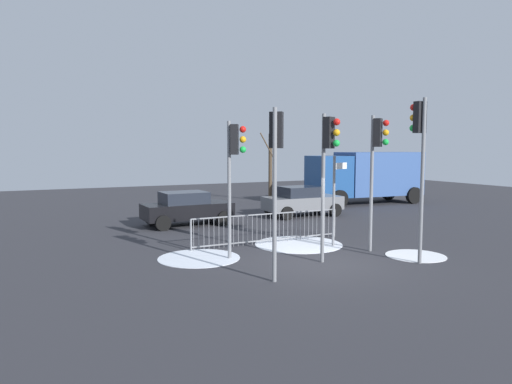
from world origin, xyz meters
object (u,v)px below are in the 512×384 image
Objects in this scene: traffic_light_foreground_right at (276,155)px; car_grey_far at (302,201)px; traffic_light_mid_right at (377,152)px; direction_sign_post at (335,196)px; traffic_light_foreground_left at (328,154)px; delivery_truck at (366,175)px; bare_tree_left at (271,165)px; car_black_mid at (187,208)px; traffic_light_rear_left at (420,143)px; traffic_light_mid_left at (234,158)px.

traffic_light_foreground_right reaches higher than car_grey_far.
traffic_light_mid_right is 1.42× the size of direction_sign_post.
delivery_truck is at bearing -158.54° from traffic_light_foreground_left.
delivery_truck is at bearing -35.24° from bare_tree_left.
traffic_light_mid_right is 8.98m from car_black_mid.
bare_tree_left is at bearing 77.27° from car_grey_far.
bare_tree_left is (8.13, 15.65, -0.88)m from traffic_light_foreground_right.
traffic_light_mid_right is at bearing -104.42° from bare_tree_left.
traffic_light_mid_right is 0.61× the size of delivery_truck.
bare_tree_left reaches higher than car_black_mid.
direction_sign_post reaches higher than car_black_mid.
bare_tree_left reaches higher than direction_sign_post.
traffic_light_rear_left is 2.68m from traffic_light_foreground_left.
car_grey_far is (1.97, 9.59, -2.74)m from traffic_light_rear_left.
car_grey_far is (2.10, 7.90, -2.46)m from traffic_light_mid_right.
traffic_light_rear_left is 1.25× the size of car_grey_far.
car_black_mid is 12.71m from delivery_truck.
delivery_truck is (12.90, 9.67, -1.32)m from traffic_light_mid_left.
bare_tree_left is at bearing 103.76° from traffic_light_foreground_right.
traffic_light_rear_left is at bearing 60.19° from delivery_truck.
direction_sign_post is 13.53m from bare_tree_left.
traffic_light_mid_right reaches higher than traffic_light_foreground_right.
car_black_mid is (-3.90, 7.70, -2.46)m from traffic_light_mid_right.
traffic_light_rear_left is 10.16m from car_grey_far.
traffic_light_foreground_left is 0.87× the size of bare_tree_left.
bare_tree_left is (3.63, 14.13, -0.91)m from traffic_light_mid_right.
traffic_light_foreground_left is 1.13× the size of car_black_mid.
traffic_light_foreground_left is (-2.42, 1.11, -0.32)m from traffic_light_rear_left.
traffic_light_mid_left is at bearing 40.62° from delivery_truck.
traffic_light_foreground_left is 2.36m from traffic_light_mid_right.
traffic_light_foreground_right is at bearing -95.33° from car_black_mid.
traffic_light_foreground_right is at bearing 176.10° from traffic_light_rear_left.
traffic_light_rear_left is at bearing 130.13° from traffic_light_foreground_left.
traffic_light_rear_left is at bearing -102.48° from bare_tree_left.
traffic_light_mid_left is at bearing 147.25° from traffic_light_rear_left.
traffic_light_mid_left is (-0.01, 2.61, -0.14)m from traffic_light_foreground_right.
traffic_light_mid_left is 16.18m from delivery_truck.
traffic_light_foreground_right is 4.74m from traffic_light_mid_right.
direction_sign_post is 7.21m from car_grey_far.
direction_sign_post is (1.62, 1.89, -1.45)m from traffic_light_foreground_left.
car_black_mid is (-6.00, -0.20, 0.00)m from car_grey_far.
traffic_light_mid_left reaches higher than delivery_truck.
traffic_light_mid_right is (2.29, 0.58, 0.04)m from traffic_light_foreground_left.
traffic_light_foreground_right is 1.41× the size of direction_sign_post.
traffic_light_foreground_right is at bearing -123.90° from car_grey_far.
delivery_truck is 5.87m from bare_tree_left.
car_grey_far is (4.38, 8.48, -2.42)m from traffic_light_foreground_left.
traffic_light_foreground_left is 2.78m from traffic_light_mid_left.
traffic_light_foreground_left is 1.40× the size of direction_sign_post.
traffic_light_rear_left is 1.25× the size of car_black_mid.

